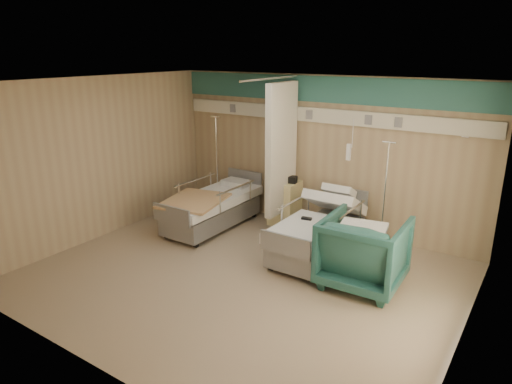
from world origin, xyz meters
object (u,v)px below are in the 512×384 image
at_px(iv_stand_left, 218,192).
at_px(visitor_armchair, 364,252).
at_px(bedside_cabinet, 285,203).
at_px(iv_stand_right, 382,228).
at_px(bed_right, 318,237).
at_px(bed_left, 212,211).

bearing_deg(iv_stand_left, visitor_armchair, -19.86).
relative_size(bedside_cabinet, visitor_armchair, 0.76).
bearing_deg(iv_stand_right, bed_right, -133.56).
relative_size(bedside_cabinet, iv_stand_right, 0.46).
xyz_separation_m(bed_right, visitor_armchair, (0.96, -0.54, 0.19)).
relative_size(bed_left, visitor_armchair, 1.93).
height_order(bed_right, visitor_armchair, visitor_armchair).
bearing_deg(iv_stand_left, bed_left, -58.25).
bearing_deg(bedside_cabinet, visitor_armchair, -34.28).
bearing_deg(bedside_cabinet, bed_right, -38.05).
relative_size(bed_left, iv_stand_right, 1.18).
distance_m(bedside_cabinet, iv_stand_left, 1.54).
distance_m(visitor_armchair, iv_stand_left, 3.88).
height_order(bed_right, iv_stand_right, iv_stand_right).
bearing_deg(iv_stand_right, bedside_cabinet, 177.34).
relative_size(bed_right, bed_left, 1.00).
height_order(bedside_cabinet, iv_stand_right, iv_stand_right).
bearing_deg(visitor_armchair, iv_stand_right, -83.77).
bearing_deg(bed_right, bedside_cabinet, 141.95).
bearing_deg(bed_right, iv_stand_left, 163.86).
xyz_separation_m(bed_left, iv_stand_right, (2.97, 0.81, 0.06)).
distance_m(iv_stand_right, iv_stand_left, 3.45).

